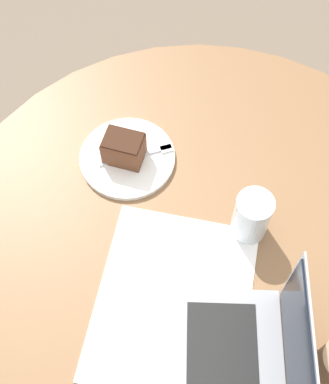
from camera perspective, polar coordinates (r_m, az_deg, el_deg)
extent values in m
plane|color=#6B5B4C|center=(1.85, 2.70, -15.27)|extent=(12.00, 12.00, 0.00)
cylinder|color=brown|center=(1.84, 2.72, -15.20)|extent=(0.43, 0.43, 0.02)
cylinder|color=brown|center=(1.48, 3.32, -11.77)|extent=(0.11, 0.11, 0.72)
cylinder|color=brown|center=(1.13, 4.28, -6.13)|extent=(1.14, 1.14, 0.03)
cube|color=white|center=(1.07, 0.92, -11.61)|extent=(0.43, 0.37, 0.00)
cylinder|color=white|center=(1.22, -3.97, 3.67)|extent=(0.22, 0.22, 0.01)
cube|color=brown|center=(1.18, -4.37, 4.61)|extent=(0.08, 0.10, 0.07)
cube|color=#351E13|center=(1.15, -4.49, 5.59)|extent=(0.08, 0.10, 0.00)
cube|color=silver|center=(1.21, -3.14, 3.92)|extent=(0.06, 0.17, 0.00)
cube|color=silver|center=(1.22, 0.18, 4.76)|extent=(0.03, 0.03, 0.00)
cylinder|color=silver|center=(1.10, 9.27, -2.58)|extent=(0.08, 0.08, 0.12)
cube|color=gray|center=(1.04, 6.18, -18.96)|extent=(0.33, 0.24, 0.02)
cube|color=black|center=(1.03, 6.23, -18.86)|extent=(0.27, 0.14, 0.00)
cube|color=gray|center=(0.95, 14.35, -17.61)|extent=(0.33, 0.01, 0.20)
cube|color=black|center=(0.95, 14.10, -17.62)|extent=(0.31, 0.01, 0.18)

